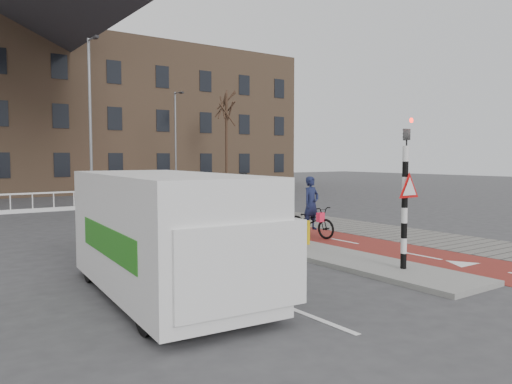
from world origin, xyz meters
TOP-DOWN VIEW (x-y plane):
  - ground at (0.00, 0.00)m, footprint 120.00×120.00m
  - bike_lane at (1.50, 10.00)m, footprint 2.50×60.00m
  - sidewalk at (4.30, 10.00)m, footprint 3.00×60.00m
  - curb_island at (-0.70, 4.00)m, footprint 1.80×16.00m
  - traffic_signal at (-0.60, -2.02)m, footprint 0.80×0.80m
  - bollard at (-0.29, 1.75)m, footprint 0.12×0.12m
  - cyclist_near at (1.21, 3.30)m, footprint 0.96×2.08m
  - cyclist_far at (0.96, 7.01)m, footprint 0.94×2.02m
  - van at (-6.01, -0.53)m, footprint 2.68×5.78m
  - railing at (-5.00, 17.00)m, footprint 28.00×0.10m
  - townhouse_row at (-3.00, 32.00)m, footprint 46.00×10.00m
  - tree_right at (9.57, 22.24)m, footprint 0.21×0.21m
  - streetlight_near at (-3.42, 12.54)m, footprint 0.12×0.12m
  - streetlight_right at (5.28, 22.02)m, footprint 0.12×0.12m

SIDE VIEW (x-z plane):
  - ground at x=0.00m, z-range 0.00..0.00m
  - bike_lane at x=1.50m, z-range 0.00..0.01m
  - sidewalk at x=4.30m, z-range 0.00..0.01m
  - curb_island at x=-0.70m, z-range 0.00..0.12m
  - railing at x=-5.00m, z-range -0.19..0.80m
  - bollard at x=-0.29m, z-range 0.12..0.84m
  - cyclist_near at x=1.21m, z-range -0.33..1.74m
  - cyclist_far at x=0.96m, z-range -0.17..1.95m
  - van at x=-6.01m, z-range 0.06..2.48m
  - traffic_signal at x=-0.60m, z-range 0.15..3.83m
  - streetlight_right at x=5.28m, z-range 0.00..7.21m
  - tree_right at x=9.57m, z-range 0.00..7.44m
  - streetlight_near at x=-3.42m, z-range 0.00..7.85m
  - townhouse_row at x=-3.00m, z-range -0.14..15.76m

